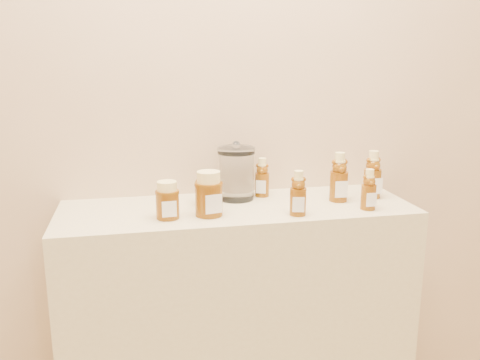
{
  "coord_description": "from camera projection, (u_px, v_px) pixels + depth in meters",
  "views": [
    {
      "loc": [
        -0.33,
        -0.08,
        1.4
      ],
      "look_at": [
        0.0,
        1.52,
        1.0
      ],
      "focal_mm": 38.0,
      "sensor_mm": 36.0,
      "label": 1
    }
  ],
  "objects": [
    {
      "name": "bear_bottle_back_left",
      "position": [
        262.0,
        175.0,
        1.84
      ],
      "size": [
        0.07,
        0.07,
        0.16
      ],
      "primitive_type": null,
      "rotation": [
        0.0,
        0.0,
        -0.41
      ],
      "color": "#633207",
      "rests_on": "display_table"
    },
    {
      "name": "honey_jar_back",
      "position": [
        207.0,
        189.0,
        1.73
      ],
      "size": [
        0.08,
        0.08,
        0.12
      ],
      "primitive_type": null,
      "rotation": [
        0.0,
        0.0,
        0.1
      ],
      "color": "#633207",
      "rests_on": "display_table"
    },
    {
      "name": "bear_bottle_back_mid",
      "position": [
        339.0,
        174.0,
        1.78
      ],
      "size": [
        0.07,
        0.07,
        0.2
      ],
      "primitive_type": null,
      "rotation": [
        0.0,
        0.0,
        -0.07
      ],
      "color": "#633207",
      "rests_on": "display_table"
    },
    {
      "name": "honey_jar_left",
      "position": [
        167.0,
        200.0,
        1.59
      ],
      "size": [
        0.08,
        0.08,
        0.12
      ],
      "primitive_type": null,
      "rotation": [
        0.0,
        0.0,
        0.07
      ],
      "color": "#633207",
      "rests_on": "display_table"
    },
    {
      "name": "bear_bottle_front_right",
      "position": [
        369.0,
        187.0,
        1.68
      ],
      "size": [
        0.05,
        0.05,
        0.15
      ],
      "primitive_type": null,
      "rotation": [
        0.0,
        0.0,
        -0.03
      ],
      "color": "#633207",
      "rests_on": "display_table"
    },
    {
      "name": "glass_canister",
      "position": [
        236.0,
        171.0,
        1.8
      ],
      "size": [
        0.14,
        0.14,
        0.2
      ],
      "primitive_type": null,
      "rotation": [
        0.0,
        0.0,
        -0.02
      ],
      "color": "white",
      "rests_on": "display_table"
    },
    {
      "name": "wall_back",
      "position": [
        226.0,
        70.0,
        1.81
      ],
      "size": [
        3.5,
        0.02,
        2.7
      ],
      "primitive_type": "cube",
      "color": "tan",
      "rests_on": "ground"
    },
    {
      "name": "display_table",
      "position": [
        237.0,
        325.0,
        1.84
      ],
      "size": [
        1.2,
        0.4,
        0.9
      ],
      "primitive_type": "cube",
      "color": "beige",
      "rests_on": "ground"
    },
    {
      "name": "bear_bottle_back_right",
      "position": [
        373.0,
        171.0,
        1.82
      ],
      "size": [
        0.07,
        0.07,
        0.19
      ],
      "primitive_type": null,
      "rotation": [
        0.0,
        0.0,
        0.12
      ],
      "color": "#633207",
      "rests_on": "display_table"
    },
    {
      "name": "honey_jar_front",
      "position": [
        209.0,
        194.0,
        1.62
      ],
      "size": [
        0.11,
        0.11,
        0.14
      ],
      "primitive_type": null,
      "rotation": [
        0.0,
        0.0,
        0.21
      ],
      "color": "#633207",
      "rests_on": "display_table"
    },
    {
      "name": "bear_bottle_front_left",
      "position": [
        298.0,
        190.0,
        1.62
      ],
      "size": [
        0.07,
        0.07,
        0.17
      ],
      "primitive_type": null,
      "rotation": [
        0.0,
        0.0,
        -0.26
      ],
      "color": "#633207",
      "rests_on": "display_table"
    }
  ]
}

